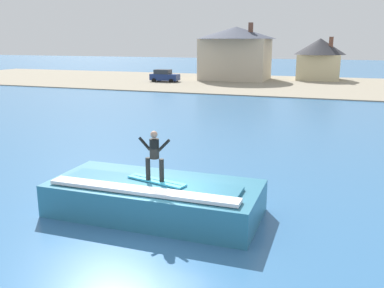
{
  "coord_description": "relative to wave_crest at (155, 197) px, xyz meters",
  "views": [
    {
      "loc": [
        5.12,
        -12.07,
        6.04
      ],
      "look_at": [
        -0.75,
        4.72,
        1.62
      ],
      "focal_mm": 39.27,
      "sensor_mm": 36.0,
      "label": 1
    }
  ],
  "objects": [
    {
      "name": "car_near_shore",
      "position": [
        -18.32,
        44.22,
        0.34
      ],
      "size": [
        4.15,
        2.11,
        1.86
      ],
      "color": "navy",
      "rests_on": "ground_plane"
    },
    {
      "name": "shoreline_bank",
      "position": [
        0.75,
        46.49,
        -0.55
      ],
      "size": [
        120.0,
        27.24,
        0.12
      ],
      "color": "gray",
      "rests_on": "ground_plane"
    },
    {
      "name": "house_with_chimney",
      "position": [
        -9.37,
        50.97,
        3.91
      ],
      "size": [
        12.12,
        12.12,
        8.5
      ],
      "color": "beige",
      "rests_on": "ground_plane"
    },
    {
      "name": "house_small_cottage",
      "position": [
        2.71,
        55.01,
        2.91
      ],
      "size": [
        7.69,
        7.69,
        6.5
      ],
      "color": "beige",
      "rests_on": "ground_plane"
    },
    {
      "name": "surfboard",
      "position": [
        0.19,
        -0.22,
        0.72
      ],
      "size": [
        2.29,
        0.96,
        0.06
      ],
      "color": "#33A5CC",
      "rests_on": "wave_crest"
    },
    {
      "name": "ground_plane",
      "position": [
        0.75,
        -0.68,
        -0.61
      ],
      "size": [
        260.0,
        260.0,
        0.0
      ],
      "primitive_type": "plane",
      "color": "teal"
    },
    {
      "name": "wave_crest",
      "position": [
        0.0,
        0.0,
        0.0
      ],
      "size": [
        7.42,
        3.32,
        1.3
      ],
      "color": "teal",
      "rests_on": "ground_plane"
    },
    {
      "name": "surfer",
      "position": [
        0.17,
        -0.29,
        1.72
      ],
      "size": [
        1.16,
        0.32,
        1.74
      ],
      "color": "black",
      "rests_on": "surfboard"
    }
  ]
}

